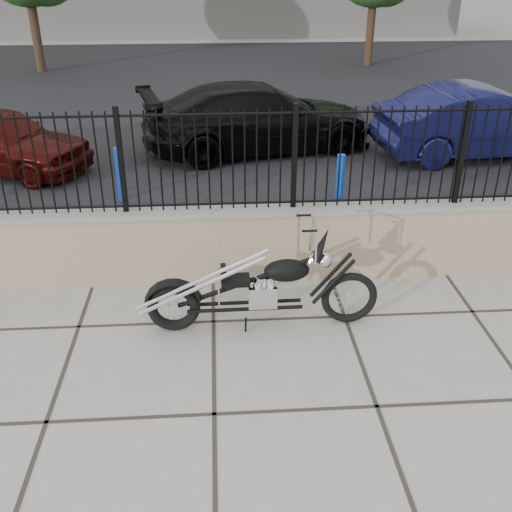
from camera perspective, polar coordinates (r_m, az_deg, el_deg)
The scene contains 9 objects.
ground_plane at distance 5.63m, azimuth -3.99°, elevation -14.81°, with size 90.00×90.00×0.00m, color #99968E.
parking_lot at distance 17.08m, azimuth -4.28°, elevation 14.81°, with size 30.00×30.00×0.00m, color black.
retaining_wall at distance 7.44m, azimuth -4.24°, elevation 1.13°, with size 14.00×0.36×0.96m, color gray.
iron_fence at distance 7.02m, azimuth -4.55°, elevation 9.03°, with size 14.00×0.08×1.20m, color black.
chopper_motorcycle at distance 6.35m, azimuth 0.18°, elevation -1.26°, with size 2.41×0.42×1.45m, color black, non-canonical shape.
car_black at distance 12.31m, azimuth 0.26°, elevation 13.03°, with size 1.89×4.66×1.35m, color black.
car_blue at distance 12.77m, azimuth 20.88°, elevation 11.85°, with size 1.46×4.17×1.37m, color #10123C.
bollard_a at distance 10.07m, azimuth -12.89°, elevation 7.58°, with size 0.11×0.11×0.89m, color blue.
bollard_b at distance 9.17m, azimuth 7.94°, elevation 6.47°, with size 0.12×0.12×1.03m, color #0B21A5.
Camera 1 is at (0.10, -4.15, 3.80)m, focal length 42.00 mm.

